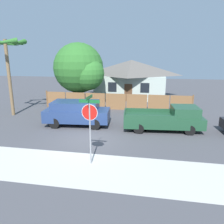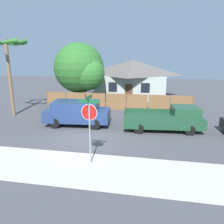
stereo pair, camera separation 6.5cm
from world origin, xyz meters
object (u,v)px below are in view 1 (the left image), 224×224
at_px(red_suv, 77,112).
at_px(stop_sign, 90,118).
at_px(orange_pickup, 167,119).
at_px(oak_tree, 80,69).
at_px(palm_tree, 6,49).
at_px(house, 131,78).

xyz_separation_m(red_suv, stop_sign, (2.67, -5.73, 1.29)).
bearing_deg(orange_pickup, oak_tree, 135.85).
distance_m(oak_tree, palm_tree, 7.15).
bearing_deg(oak_tree, house, 52.09).
relative_size(palm_tree, stop_sign, 1.94).
distance_m(palm_tree, stop_sign, 12.41).
bearing_deg(oak_tree, palm_tree, -133.04).
bearing_deg(orange_pickup, house, 101.10).
bearing_deg(red_suv, palm_tree, 159.38).
bearing_deg(orange_pickup, palm_tree, 167.08).
bearing_deg(stop_sign, palm_tree, 143.02).
xyz_separation_m(palm_tree, stop_sign, (9.27, -7.55, -3.33)).
relative_size(oak_tree, palm_tree, 0.99).
distance_m(red_suv, orange_pickup, 6.57).
height_order(palm_tree, orange_pickup, palm_tree).
distance_m(oak_tree, orange_pickup, 11.27).
relative_size(oak_tree, red_suv, 1.31).
bearing_deg(red_suv, house, 72.54).
bearing_deg(oak_tree, orange_pickup, -39.01).
xyz_separation_m(palm_tree, red_suv, (6.60, -1.83, -4.62)).
bearing_deg(stop_sign, oak_tree, 112.07).
relative_size(house, orange_pickup, 1.61).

